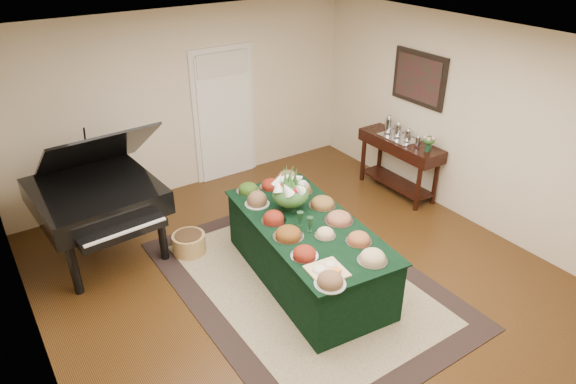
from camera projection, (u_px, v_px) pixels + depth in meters
ground at (302, 280)px, 6.06m from camera, size 6.00×6.00×0.00m
area_rug at (303, 282)px, 6.01m from camera, size 2.60×3.64×0.01m
kitchen_doorway at (225, 116)px, 8.03m from camera, size 1.05×0.07×2.10m
buffet_table at (307, 251)px, 5.91m from camera, size 1.33×2.40×0.76m
food_platters at (303, 216)px, 5.78m from camera, size 1.18×2.32×0.13m
cutting_board at (326, 268)px, 4.95m from camera, size 0.38×0.38×0.10m
green_goblets at (305, 221)px, 5.60m from camera, size 0.10×0.23×0.18m
floral_centerpiece at (291, 190)px, 5.88m from camera, size 0.44×0.44×0.44m
grand_piano at (97, 195)px, 6.14m from camera, size 1.55×1.74×1.70m
wicker_basket at (189, 244)px, 6.49m from camera, size 0.42×0.42×0.26m
mahogany_sideboard at (400, 151)px, 7.69m from camera, size 0.45×1.39×0.87m
tea_service at (400, 132)px, 7.56m from camera, size 0.34×0.74×0.30m
pink_bouquet at (429, 141)px, 7.14m from camera, size 0.19×0.19×0.24m
wall_painting at (419, 78)px, 7.28m from camera, size 0.05×0.95×0.75m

